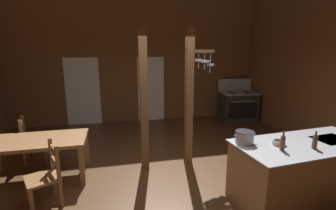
{
  "coord_description": "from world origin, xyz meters",
  "views": [
    {
      "loc": [
        -0.77,
        -3.68,
        2.25
      ],
      "look_at": [
        0.32,
        1.15,
        1.12
      ],
      "focal_mm": 25.67,
      "sensor_mm": 36.0,
      "label": 1
    }
  ],
  "objects_px": {
    "mixing_bowl_on_counter": "(279,143)",
    "bottle_tall_on_counter": "(315,142)",
    "dining_table": "(36,144)",
    "ladderback_chair_by_post": "(32,140)",
    "stockpot_on_counter": "(245,137)",
    "bottle_short_on_counter": "(283,143)",
    "stove_range": "(238,106)",
    "ladderback_chair_near_window": "(46,176)",
    "kitchen_island": "(303,171)"
  },
  "relations": [
    {
      "from": "stockpot_on_counter",
      "to": "mixing_bowl_on_counter",
      "type": "bearing_deg",
      "value": -19.95
    },
    {
      "from": "bottle_tall_on_counter",
      "to": "bottle_short_on_counter",
      "type": "relative_size",
      "value": 0.93
    },
    {
      "from": "ladderback_chair_by_post",
      "to": "stockpot_on_counter",
      "type": "relative_size",
      "value": 2.79
    },
    {
      "from": "kitchen_island",
      "to": "ladderback_chair_by_post",
      "type": "relative_size",
      "value": 2.35
    },
    {
      "from": "mixing_bowl_on_counter",
      "to": "bottle_tall_on_counter",
      "type": "height_order",
      "value": "bottle_tall_on_counter"
    },
    {
      "from": "stockpot_on_counter",
      "to": "bottle_tall_on_counter",
      "type": "height_order",
      "value": "bottle_tall_on_counter"
    },
    {
      "from": "bottle_tall_on_counter",
      "to": "bottle_short_on_counter",
      "type": "bearing_deg",
      "value": 175.05
    },
    {
      "from": "stove_range",
      "to": "stockpot_on_counter",
      "type": "xyz_separation_m",
      "value": [
        -2.11,
        -4.0,
        0.54
      ]
    },
    {
      "from": "stove_range",
      "to": "ladderback_chair_by_post",
      "type": "xyz_separation_m",
      "value": [
        -5.63,
        -1.83,
        -0.03
      ]
    },
    {
      "from": "kitchen_island",
      "to": "bottle_tall_on_counter",
      "type": "height_order",
      "value": "bottle_tall_on_counter"
    },
    {
      "from": "stove_range",
      "to": "dining_table",
      "type": "distance_m",
      "value": 5.93
    },
    {
      "from": "ladderback_chair_near_window",
      "to": "bottle_tall_on_counter",
      "type": "relative_size",
      "value": 3.82
    },
    {
      "from": "stockpot_on_counter",
      "to": "bottle_short_on_counter",
      "type": "xyz_separation_m",
      "value": [
        0.36,
        -0.35,
        0.02
      ]
    },
    {
      "from": "dining_table",
      "to": "bottle_tall_on_counter",
      "type": "bearing_deg",
      "value": -23.56
    },
    {
      "from": "kitchen_island",
      "to": "dining_table",
      "type": "xyz_separation_m",
      "value": [
        -4.13,
        1.56,
        0.19
      ]
    },
    {
      "from": "stove_range",
      "to": "ladderback_chair_near_window",
      "type": "relative_size",
      "value": 1.39
    },
    {
      "from": "kitchen_island",
      "to": "ladderback_chair_near_window",
      "type": "relative_size",
      "value": 2.35
    },
    {
      "from": "stockpot_on_counter",
      "to": "mixing_bowl_on_counter",
      "type": "height_order",
      "value": "stockpot_on_counter"
    },
    {
      "from": "bottle_short_on_counter",
      "to": "stove_range",
      "type": "bearing_deg",
      "value": 68.18
    },
    {
      "from": "stove_range",
      "to": "bottle_tall_on_counter",
      "type": "distance_m",
      "value": 4.6
    },
    {
      "from": "kitchen_island",
      "to": "stockpot_on_counter",
      "type": "height_order",
      "value": "stockpot_on_counter"
    },
    {
      "from": "ladderback_chair_near_window",
      "to": "bottle_short_on_counter",
      "type": "xyz_separation_m",
      "value": [
        3.22,
        -0.89,
        0.59
      ]
    },
    {
      "from": "kitchen_island",
      "to": "mixing_bowl_on_counter",
      "type": "distance_m",
      "value": 0.68
    },
    {
      "from": "ladderback_chair_by_post",
      "to": "bottle_short_on_counter",
      "type": "xyz_separation_m",
      "value": [
        3.89,
        -2.52,
        0.59
      ]
    },
    {
      "from": "ladderback_chair_by_post",
      "to": "bottle_tall_on_counter",
      "type": "xyz_separation_m",
      "value": [
        4.37,
        -2.56,
        0.58
      ]
    },
    {
      "from": "stockpot_on_counter",
      "to": "bottle_tall_on_counter",
      "type": "xyz_separation_m",
      "value": [
        0.84,
        -0.39,
        0.01
      ]
    },
    {
      "from": "stove_range",
      "to": "mixing_bowl_on_counter",
      "type": "xyz_separation_m",
      "value": [
        -1.65,
        -4.17,
        0.48
      ]
    },
    {
      "from": "dining_table",
      "to": "ladderback_chair_by_post",
      "type": "relative_size",
      "value": 1.8
    },
    {
      "from": "mixing_bowl_on_counter",
      "to": "bottle_tall_on_counter",
      "type": "bearing_deg",
      "value": -29.96
    },
    {
      "from": "bottle_tall_on_counter",
      "to": "bottle_short_on_counter",
      "type": "height_order",
      "value": "bottle_short_on_counter"
    },
    {
      "from": "stove_range",
      "to": "ladderback_chair_by_post",
      "type": "relative_size",
      "value": 1.39
    },
    {
      "from": "ladderback_chair_by_post",
      "to": "bottle_tall_on_counter",
      "type": "bearing_deg",
      "value": -30.4
    },
    {
      "from": "dining_table",
      "to": "ladderback_chair_near_window",
      "type": "height_order",
      "value": "ladderback_chair_near_window"
    },
    {
      "from": "ladderback_chair_near_window",
      "to": "mixing_bowl_on_counter",
      "type": "relative_size",
      "value": 5.31
    },
    {
      "from": "kitchen_island",
      "to": "stove_range",
      "type": "xyz_separation_m",
      "value": [
        1.19,
        4.19,
        0.02
      ]
    },
    {
      "from": "stove_range",
      "to": "bottle_short_on_counter",
      "type": "xyz_separation_m",
      "value": [
        -1.74,
        -4.35,
        0.56
      ]
    },
    {
      "from": "mixing_bowl_on_counter",
      "to": "bottle_tall_on_counter",
      "type": "xyz_separation_m",
      "value": [
        0.39,
        -0.22,
        0.07
      ]
    },
    {
      "from": "ladderback_chair_near_window",
      "to": "bottle_short_on_counter",
      "type": "distance_m",
      "value": 3.4
    },
    {
      "from": "stockpot_on_counter",
      "to": "bottle_short_on_counter",
      "type": "relative_size",
      "value": 1.27
    },
    {
      "from": "bottle_tall_on_counter",
      "to": "kitchen_island",
      "type": "bearing_deg",
      "value": 69.46
    },
    {
      "from": "ladderback_chair_by_post",
      "to": "bottle_short_on_counter",
      "type": "relative_size",
      "value": 3.54
    },
    {
      "from": "kitchen_island",
      "to": "dining_table",
      "type": "distance_m",
      "value": 4.42
    },
    {
      "from": "dining_table",
      "to": "mixing_bowl_on_counter",
      "type": "relative_size",
      "value": 9.53
    },
    {
      "from": "dining_table",
      "to": "stockpot_on_counter",
      "type": "height_order",
      "value": "stockpot_on_counter"
    },
    {
      "from": "dining_table",
      "to": "bottle_tall_on_counter",
      "type": "distance_m",
      "value": 4.44
    },
    {
      "from": "ladderback_chair_by_post",
      "to": "stockpot_on_counter",
      "type": "xyz_separation_m",
      "value": [
        3.53,
        -2.17,
        0.57
      ]
    },
    {
      "from": "dining_table",
      "to": "ladderback_chair_by_post",
      "type": "xyz_separation_m",
      "value": [
        -0.32,
        0.8,
        -0.2
      ]
    },
    {
      "from": "dining_table",
      "to": "ladderback_chair_by_post",
      "type": "distance_m",
      "value": 0.88
    },
    {
      "from": "stove_range",
      "to": "ladderback_chair_near_window",
      "type": "bearing_deg",
      "value": -145.15
    },
    {
      "from": "ladderback_chair_near_window",
      "to": "stockpot_on_counter",
      "type": "bearing_deg",
      "value": -10.79
    }
  ]
}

